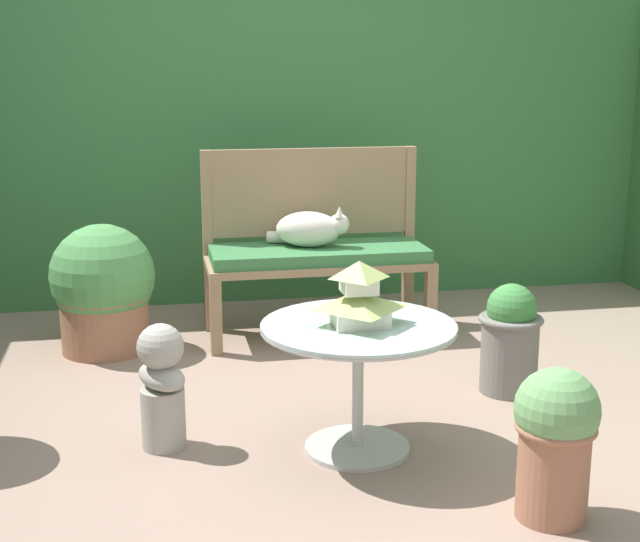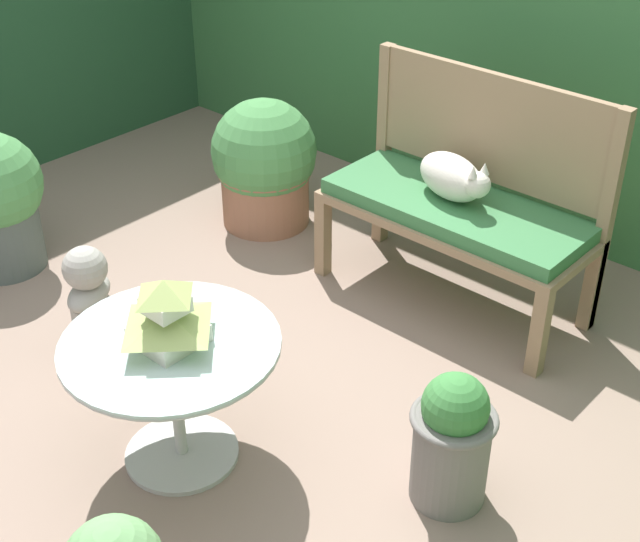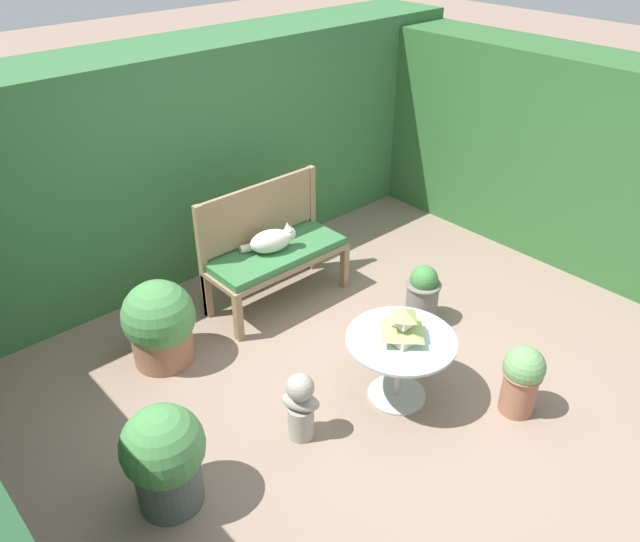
{
  "view_description": "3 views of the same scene",
  "coord_description": "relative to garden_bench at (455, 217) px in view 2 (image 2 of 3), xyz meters",
  "views": [
    {
      "loc": [
        -0.73,
        -3.5,
        1.51
      ],
      "look_at": [
        0.07,
        0.6,
        0.52
      ],
      "focal_mm": 50.0,
      "sensor_mm": 36.0,
      "label": 1
    },
    {
      "loc": [
        2.04,
        -1.77,
        2.34
      ],
      "look_at": [
        0.12,
        0.38,
        0.52
      ],
      "focal_mm": 50.0,
      "sensor_mm": 36.0,
      "label": 2
    },
    {
      "loc": [
        -2.6,
        -2.42,
        3.15
      ],
      "look_at": [
        0.26,
        0.77,
        0.48
      ],
      "focal_mm": 35.0,
      "sensor_mm": 36.0,
      "label": 3
    }
  ],
  "objects": [
    {
      "name": "ground",
      "position": [
        -0.18,
        -1.22,
        -0.43
      ],
      "size": [
        30.0,
        30.0,
        0.0
      ],
      "primitive_type": "plane",
      "color": "gray"
    },
    {
      "name": "foliage_hedge_back",
      "position": [
        -0.18,
        1.24,
        0.57
      ],
      "size": [
        6.4,
        0.84,
        2.01
      ],
      "primitive_type": "cube",
      "color": "#38703D",
      "rests_on": "ground"
    },
    {
      "name": "garden_bench",
      "position": [
        0.0,
        0.0,
        0.0
      ],
      "size": [
        1.23,
        0.5,
        0.51
      ],
      "color": "#937556",
      "rests_on": "ground"
    },
    {
      "name": "bench_backrest",
      "position": [
        0.0,
        0.23,
        0.29
      ],
      "size": [
        1.23,
        0.06,
        1.03
      ],
      "color": "#937556",
      "rests_on": "ground"
    },
    {
      "name": "cat",
      "position": [
        -0.04,
        0.02,
        0.18
      ],
      "size": [
        0.44,
        0.32,
        0.22
      ],
      "rotation": [
        0.0,
        0.0,
        -0.27
      ],
      "color": "silver",
      "rests_on": "garden_bench"
    },
    {
      "name": "patio_table",
      "position": [
        -0.13,
        -1.52,
        -0.02
      ],
      "size": [
        0.76,
        0.76,
        0.52
      ],
      "color": "#B7B7B2",
      "rests_on": "ground"
    },
    {
      "name": "pagoda_birdhouse",
      "position": [
        -0.13,
        -1.52,
        0.2
      ],
      "size": [
        0.28,
        0.28,
        0.25
      ],
      "color": "silver",
      "rests_on": "patio_table"
    },
    {
      "name": "garden_bust",
      "position": [
        -0.89,
        -1.34,
        -0.17
      ],
      "size": [
        0.25,
        0.3,
        0.51
      ],
      "rotation": [
        0.0,
        0.0,
        -1.07
      ],
      "color": "#A39E93",
      "rests_on": "ground"
    },
    {
      "name": "potted_plant_bench_right",
      "position": [
        -1.16,
        -0.03,
        -0.1
      ],
      "size": [
        0.55,
        0.55,
        0.68
      ],
      "color": "#9E664C",
      "rests_on": "ground"
    },
    {
      "name": "potted_plant_patio_mid",
      "position": [
        0.71,
        -1.02,
        -0.17
      ],
      "size": [
        0.3,
        0.3,
        0.52
      ],
      "color": "slate",
      "rests_on": "ground"
    }
  ]
}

